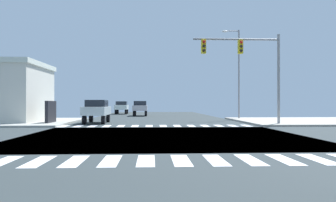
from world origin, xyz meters
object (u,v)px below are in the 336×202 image
at_px(traffic_signal_mast, 246,58).
at_px(sedan_crossing_1, 97,109).
at_px(sedan_trailing_2, 140,107).
at_px(street_lamp, 237,67).
at_px(sedan_middle_3, 122,106).

bearing_deg(traffic_signal_mast, sedan_crossing_1, 163.99).
bearing_deg(sedan_trailing_2, traffic_signal_mast, 113.87).
distance_m(street_lamp, sedan_middle_3, 22.06).
distance_m(street_lamp, sedan_trailing_2, 14.61).
height_order(street_lamp, sedan_trailing_2, street_lamp).
height_order(traffic_signal_mast, sedan_crossing_1, traffic_signal_mast).
xyz_separation_m(sedan_crossing_1, sedan_trailing_2, (3.00, 15.55, 0.00)).
distance_m(sedan_crossing_1, sedan_trailing_2, 15.83).
xyz_separation_m(traffic_signal_mast, sedan_middle_3, (-11.32, 26.28, -3.82)).
bearing_deg(sedan_middle_3, sedan_crossing_1, 90.00).
relative_size(sedan_crossing_1, sedan_middle_3, 1.00).
bearing_deg(sedan_crossing_1, sedan_trailing_2, -100.92).
relative_size(traffic_signal_mast, sedan_trailing_2, 1.56).
bearing_deg(sedan_trailing_2, street_lamp, 134.73).
bearing_deg(sedan_crossing_1, street_lamp, -156.52).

